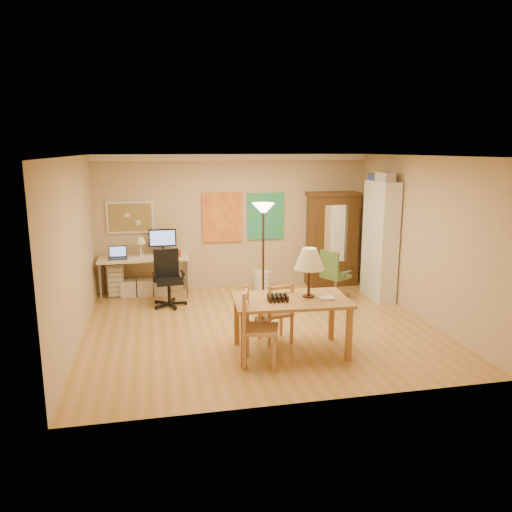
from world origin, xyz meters
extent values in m
plane|color=#A8823B|center=(0.00, 0.00, 0.00)|extent=(5.50, 5.50, 0.00)
cube|color=white|center=(0.00, 2.46, 2.64)|extent=(5.50, 0.08, 0.12)
cube|color=#9B7F49|center=(-2.05, 2.47, 1.50)|extent=(0.90, 0.04, 0.62)
cube|color=yellow|center=(-0.25, 2.47, 1.45)|extent=(0.80, 0.04, 1.00)
cube|color=teal|center=(0.65, 2.47, 1.45)|extent=(0.75, 0.04, 0.95)
cube|color=olive|center=(0.21, -1.09, 0.76)|extent=(1.62, 1.02, 0.04)
cube|color=olive|center=(-0.53, -1.44, 0.37)|extent=(0.08, 0.08, 0.74)
cube|color=olive|center=(0.90, -1.52, 0.37)|extent=(0.08, 0.08, 0.74)
cube|color=olive|center=(-0.48, -0.65, 0.37)|extent=(0.08, 0.08, 0.74)
cube|color=olive|center=(0.94, -0.73, 0.37)|extent=(0.08, 0.08, 0.74)
cylinder|color=black|center=(0.47, -1.05, 0.80)|extent=(0.17, 0.17, 0.02)
cylinder|color=black|center=(0.47, -1.05, 0.99)|extent=(0.04, 0.04, 0.42)
cone|color=beige|center=(0.47, -1.05, 1.33)|extent=(0.42, 0.42, 0.29)
cube|color=silver|center=(0.67, -1.22, 0.80)|extent=(0.22, 0.17, 0.03)
cube|color=black|center=(0.00, -1.15, 0.83)|extent=(0.30, 0.25, 0.08)
cube|color=#AE744F|center=(0.10, -0.63, 0.43)|extent=(0.50, 0.48, 0.04)
cube|color=#AE744F|center=(0.24, -0.42, 0.21)|extent=(0.05, 0.05, 0.41)
cube|color=#AE744F|center=(-0.12, -0.50, 0.21)|extent=(0.05, 0.05, 0.41)
cube|color=#AE744F|center=(0.31, -0.76, 0.21)|extent=(0.05, 0.05, 0.41)
cube|color=#AE744F|center=(-0.04, -0.84, 0.21)|extent=(0.05, 0.05, 0.41)
cube|color=#AE744F|center=(0.31, -0.76, 0.67)|extent=(0.05, 0.05, 0.48)
cube|color=#AE744F|center=(-0.04, -0.84, 0.67)|extent=(0.05, 0.05, 0.48)
cube|color=#AE744F|center=(0.14, -0.80, 0.72)|extent=(0.36, 0.11, 0.05)
cube|color=#AE744F|center=(-0.29, -1.38, 0.49)|extent=(0.57, 0.58, 0.04)
cube|color=#AE744F|center=(-0.16, -1.63, 0.23)|extent=(0.05, 0.05, 0.46)
cube|color=#AE744F|center=(-0.04, -1.24, 0.23)|extent=(0.05, 0.05, 0.46)
cube|color=#AE744F|center=(-0.53, -1.52, 0.23)|extent=(0.05, 0.05, 0.46)
cube|color=#AE744F|center=(-0.41, -1.13, 0.23)|extent=(0.05, 0.05, 0.46)
cube|color=#AE744F|center=(-0.53, -1.52, 0.75)|extent=(0.05, 0.05, 0.54)
cube|color=#AE744F|center=(-0.41, -1.13, 0.75)|extent=(0.05, 0.05, 0.54)
cube|color=#AE744F|center=(-0.47, -1.33, 0.81)|extent=(0.15, 0.40, 0.05)
cylinder|color=#3D2318|center=(0.12, 0.30, 0.02)|extent=(0.29, 0.29, 0.03)
cylinder|color=#3D2318|center=(0.12, 0.30, 0.94)|extent=(0.04, 0.04, 1.84)
cone|color=#FFE0A5|center=(0.12, 0.30, 1.88)|extent=(0.36, 0.36, 0.15)
cube|color=#C3AF8E|center=(-1.82, 2.12, 0.76)|extent=(1.69, 0.74, 0.03)
cylinder|color=slate|center=(-2.62, 1.80, 0.37)|extent=(0.04, 0.04, 0.74)
cylinder|color=slate|center=(-1.03, 1.80, 0.37)|extent=(0.04, 0.04, 0.74)
cylinder|color=slate|center=(-2.62, 2.44, 0.37)|extent=(0.04, 0.04, 0.74)
cylinder|color=slate|center=(-1.03, 2.44, 0.37)|extent=(0.04, 0.04, 0.74)
cube|color=black|center=(-2.30, 2.07, 0.78)|extent=(0.34, 0.23, 0.02)
cube|color=black|center=(-2.30, 2.24, 0.89)|extent=(0.34, 0.06, 0.22)
cube|color=black|center=(-1.45, 2.28, 1.11)|extent=(0.53, 0.04, 0.34)
cone|color=beige|center=(-1.88, 2.23, 1.09)|extent=(0.21, 0.21, 0.13)
cube|color=silver|center=(-1.98, 1.96, 0.78)|extent=(0.26, 0.34, 0.01)
cube|color=maroon|center=(-1.24, 2.07, 0.84)|extent=(0.23, 0.17, 0.13)
cube|color=white|center=(-2.14, 2.17, 0.16)|extent=(0.30, 0.25, 0.32)
cube|color=white|center=(-1.82, 2.17, 0.16)|extent=(0.30, 0.25, 0.32)
cube|color=silver|center=(-1.51, 2.17, 0.16)|extent=(0.30, 0.25, 0.32)
cylinder|color=black|center=(-1.39, 1.39, 0.25)|extent=(0.06, 0.06, 0.39)
cube|color=black|center=(-1.39, 1.39, 0.47)|extent=(0.52, 0.51, 0.07)
cube|color=black|center=(-1.41, 1.60, 0.77)|extent=(0.45, 0.10, 0.51)
cube|color=black|center=(-1.64, 1.35, 0.61)|extent=(0.08, 0.30, 0.03)
cube|color=black|center=(-1.13, 1.42, 0.61)|extent=(0.08, 0.30, 0.03)
cylinder|color=slate|center=(1.74, 1.24, 0.23)|extent=(0.05, 0.05, 0.37)
cube|color=#3B5F2A|center=(1.74, 1.24, 0.44)|extent=(0.58, 0.59, 0.06)
cube|color=#3B5F2A|center=(1.57, 1.14, 0.71)|extent=(0.25, 0.39, 0.47)
cube|color=slate|center=(1.86, 1.03, 0.57)|extent=(0.25, 0.17, 0.03)
cube|color=slate|center=(1.62, 1.44, 0.57)|extent=(0.25, 0.17, 0.03)
cube|color=slate|center=(-2.37, 2.30, 0.32)|extent=(0.32, 0.37, 0.64)
cube|color=silver|center=(-2.37, 2.10, 0.32)|extent=(0.27, 0.02, 0.55)
cube|color=#3B2310|center=(2.01, 2.24, 0.94)|extent=(0.98, 0.45, 1.88)
cube|color=#3B2310|center=(2.01, 2.24, 0.20)|extent=(1.02, 0.48, 0.38)
cube|color=white|center=(2.01, 2.01, 1.12)|extent=(0.49, 0.01, 1.16)
cube|color=#3B2310|center=(2.01, 2.24, 1.91)|extent=(1.06, 0.50, 0.07)
cube|color=white|center=(2.55, 1.11, 1.11)|extent=(0.33, 0.89, 2.22)
cube|color=#993333|center=(2.51, 0.95, 0.53)|extent=(0.20, 0.44, 0.27)
cube|color=#334C99|center=(2.51, 1.34, 1.85)|extent=(0.20, 0.31, 0.22)
cylinder|color=silver|center=(0.46, 1.99, 0.21)|extent=(0.33, 0.33, 0.41)
camera|label=1|loc=(-1.60, -7.44, 2.81)|focal=35.00mm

